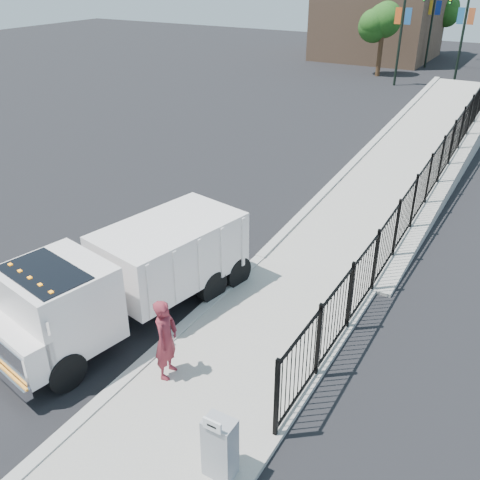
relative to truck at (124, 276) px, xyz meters
The scene contains 15 objects.
ground 2.04m from the truck, 17.74° to the left, with size 120.00×120.00×0.00m, color black.
sidewalk 3.93m from the truck, 24.32° to the right, with size 3.55×12.00×0.12m, color #9E998E.
curb 2.47m from the truck, 46.30° to the right, with size 0.30×12.00×0.16m, color #ADAAA3.
ramp 16.91m from the truck, 77.71° to the left, with size 3.95×24.00×1.70m, color #9E998E.
iron_fence 13.45m from the truck, 68.09° to the left, with size 0.10×28.00×1.80m, color black.
truck is the anchor object (origin of this frame).
worker 2.51m from the truck, 28.62° to the right, with size 0.70×0.46×1.91m, color maroon.
utility_cabinet 5.40m from the truck, 31.66° to the right, with size 0.55×0.40×1.25m, color gray.
arrow_sign 5.48m from the truck, 33.62° to the right, with size 0.35×0.04×0.22m, color white.
light_pole_0 32.91m from the truck, 93.56° to the left, with size 3.77×0.22×8.00m.
light_pole_1 35.01m from the truck, 88.01° to the left, with size 3.78×0.22×8.00m.
light_pole_2 41.72m from the truck, 92.54° to the left, with size 3.77×0.22×8.00m.
tree_0 35.98m from the truck, 97.25° to the left, with size 2.70×2.70×5.35m.
tree_2 50.29m from the truck, 93.25° to the left, with size 2.63×2.63×5.32m.
building 45.18m from the truck, 99.62° to the left, with size 10.00×10.00×8.00m, color #8C664C.
Camera 1 is at (6.70, -8.78, 8.28)m, focal length 40.00 mm.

